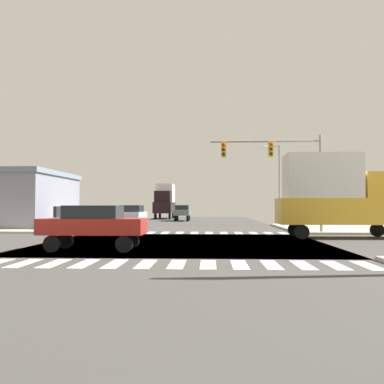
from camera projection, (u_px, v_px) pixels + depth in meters
ground at (184, 243)px, 20.22m from camera, size 90.00×90.00×0.05m
sidewalk_corner_ne at (359, 228)px, 31.62m from camera, size 12.00×12.00×0.14m
sidewalk_corner_nw at (34, 227)px, 32.78m from camera, size 12.00×12.00×0.14m
crosswalk_near at (161, 264)px, 12.94m from camera, size 13.50×2.00×0.01m
crosswalk_far at (187, 233)px, 27.52m from camera, size 13.50×2.00×0.01m
traffic_signal_mast at (277, 160)px, 27.01m from camera, size 7.45×0.55×6.58m
street_lamp at (277, 177)px, 38.34m from camera, size 1.78×0.32×7.61m
sedan_farside_2 at (182, 212)px, 48.21m from camera, size 1.80×4.30×1.88m
box_truck_crossing_1 at (336, 194)px, 23.41m from camera, size 7.20×2.40×4.85m
box_truck_trailing_3 at (165, 200)px, 56.42m from camera, size 2.40×7.20×4.85m
sedan_middle_4 at (132, 215)px, 32.74m from camera, size 1.80×4.30×1.88m
sedan_inner_5 at (93, 224)px, 16.92m from camera, size 4.30×1.80×1.88m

